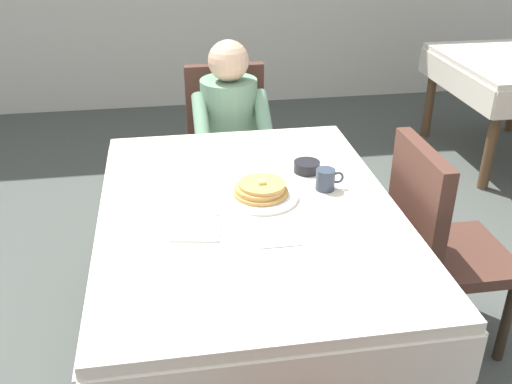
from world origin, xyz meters
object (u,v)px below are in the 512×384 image
dining_table_main (249,227)px  chair_diner (227,139)px  breakfast_stack (261,189)px  fork_left_of_plate (213,204)px  diner_person (230,126)px  chair_right_side (436,237)px  knife_right_of_plate (311,196)px  plate_breakfast (262,196)px  bowl_butter (307,167)px  spoon_near_edge (280,246)px  cup_coffee (326,179)px

dining_table_main → chair_diner: chair_diner is taller
breakfast_stack → fork_left_of_plate: size_ratio=1.17×
chair_diner → fork_left_of_plate: chair_diner is taller
diner_person → chair_right_side: size_ratio=1.20×
knife_right_of_plate → plate_breakfast: bearing=86.8°
dining_table_main → plate_breakfast: size_ratio=5.44×
chair_right_side → bowl_butter: size_ratio=8.45×
chair_right_side → spoon_near_edge: (-0.71, -0.29, 0.21)m
chair_diner → knife_right_of_plate: size_ratio=4.65×
diner_person → breakfast_stack: size_ratio=5.34×
breakfast_stack → fork_left_of_plate: bearing=-172.0°
dining_table_main → spoon_near_edge: size_ratio=10.16×
knife_right_of_plate → spoon_near_edge: same height
cup_coffee → fork_left_of_plate: cup_coffee is taller
chair_diner → cup_coffee: bearing=104.0°
diner_person → chair_diner: bearing=-90.0°
dining_table_main → chair_right_side: chair_right_side is taller
cup_coffee → diner_person: bearing=106.3°
plate_breakfast → cup_coffee: bearing=7.8°
diner_person → fork_left_of_plate: size_ratio=6.22×
dining_table_main → chair_right_side: (0.77, 0.00, -0.12)m
plate_breakfast → knife_right_of_plate: (0.19, -0.02, -0.01)m
diner_person → plate_breakfast: 0.96m
chair_diner → cup_coffee: (0.27, -1.08, 0.25)m
diner_person → plate_breakfast: bearing=90.5°
chair_diner → dining_table_main: bearing=87.6°
fork_left_of_plate → diner_person: bearing=-16.2°
chair_right_side → knife_right_of_plate: (-0.52, 0.04, 0.21)m
cup_coffee → spoon_near_edge: cup_coffee is taller
bowl_butter → spoon_near_edge: bowl_butter is taller
chair_right_side → spoon_near_edge: 0.79m
chair_right_side → plate_breakfast: 0.75m
chair_right_side → cup_coffee: 0.53m
chair_right_side → plate_breakfast: (-0.71, 0.06, 0.22)m
diner_person → bowl_butter: (0.23, -0.75, 0.09)m
chair_diner → knife_right_of_plate: chair_diner is taller
chair_right_side → knife_right_of_plate: bearing=-94.0°
cup_coffee → knife_right_of_plate: size_ratio=0.56×
diner_person → cup_coffee: (0.27, -0.92, 0.11)m
dining_table_main → diner_person: diner_person is taller
plate_breakfast → spoon_near_edge: plate_breakfast is taller
diner_person → breakfast_stack: diner_person is taller
chair_right_side → fork_left_of_plate: bearing=-92.3°
breakfast_stack → cup_coffee: bearing=6.4°
dining_table_main → fork_left_of_plate: bearing=164.5°
fork_left_of_plate → spoon_near_edge: (0.19, -0.32, 0.00)m
diner_person → chair_right_side: bearing=125.4°
dining_table_main → chair_right_side: 0.78m
dining_table_main → cup_coffee: size_ratio=13.49×
bowl_butter → spoon_near_edge: 0.59m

